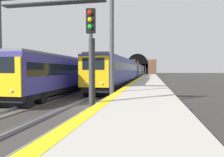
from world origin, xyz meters
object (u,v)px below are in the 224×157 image
object	(u,v)px
train_main_approaching	(132,70)
railway_signal_mid	(138,69)
railway_signal_near	(91,56)
railway_signal_far	(145,69)
overhead_signal_gantry	(53,21)
train_adjacent_platform	(94,72)

from	to	relation	value
train_main_approaching	railway_signal_mid	size ratio (longest dim) A/B	14.54
railway_signal_near	railway_signal_far	xyz separation A→B (m)	(83.03, -0.00, -0.45)
train_main_approaching	railway_signal_mid	bearing A→B (deg)	14.94
railway_signal_far	overhead_signal_gantry	size ratio (longest dim) A/B	0.53
railway_signal_far	overhead_signal_gantry	distance (m)	78.64
train_adjacent_platform	railway_signal_far	world-z (taller)	railway_signal_far
train_adjacent_platform	overhead_signal_gantry	size ratio (longest dim) A/B	4.96
railway_signal_near	train_main_approaching	bearing A→B (deg)	-177.32
railway_signal_far	overhead_signal_gantry	world-z (taller)	overhead_signal_gantry
train_adjacent_platform	railway_signal_near	bearing A→B (deg)	14.69
train_adjacent_platform	railway_signal_near	size ratio (longest dim) A/B	8.24
train_main_approaching	railway_signal_far	world-z (taller)	train_main_approaching
railway_signal_near	railway_signal_far	distance (m)	83.03
train_adjacent_platform	overhead_signal_gantry	world-z (taller)	overhead_signal_gantry
railway_signal_near	railway_signal_far	bearing A→B (deg)	-180.00
train_adjacent_platform	railway_signal_mid	bearing A→B (deg)	143.17
overhead_signal_gantry	railway_signal_near	bearing A→B (deg)	-138.13
train_main_approaching	railway_signal_mid	xyz separation A→B (m)	(-7.77, -1.85, 0.27)
railway_signal_far	overhead_signal_gantry	bearing A→B (deg)	-2.98
train_adjacent_platform	overhead_signal_gantry	bearing A→B (deg)	6.27
train_adjacent_platform	railway_signal_far	xyz separation A→B (m)	(59.94, -6.31, 0.50)
train_main_approaching	overhead_signal_gantry	size ratio (longest dim) A/B	7.42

